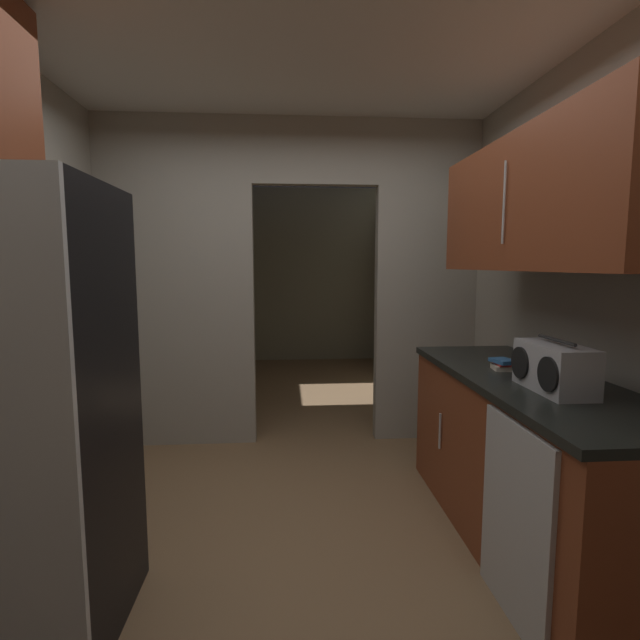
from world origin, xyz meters
name	(u,v)px	position (x,y,z in m)	size (l,w,h in m)	color
ground	(300,563)	(0.00, 0.00, 0.00)	(20.00, 20.00, 0.00)	brown
kitchen_overhead_slab	(295,44)	(0.00, 0.51, 2.67)	(3.47, 7.42, 0.06)	silver
kitchen_partition	(284,273)	(-0.07, 1.71, 1.41)	(3.07, 0.12, 2.64)	#9E998C
adjoining_room_shell	(289,277)	(0.00, 3.98, 1.32)	(3.07, 3.52, 2.64)	gray
refrigerator	(9,417)	(-1.13, -0.35, 0.90)	(0.79, 0.73, 1.79)	black
lower_cabinet_run	(526,461)	(1.20, 0.10, 0.45)	(0.67, 1.90, 0.90)	brown
dishwasher	(514,523)	(0.87, -0.43, 0.42)	(0.02, 0.56, 0.84)	#B7BABC
upper_cabinet_counterside	(540,203)	(1.20, 0.10, 1.78)	(0.36, 1.71, 0.67)	brown
boombox	(554,368)	(1.17, -0.16, 1.01)	(0.21, 0.41, 0.25)	#B2B2B7
book_stack	(504,365)	(1.14, 0.28, 0.93)	(0.14, 0.15, 0.06)	beige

